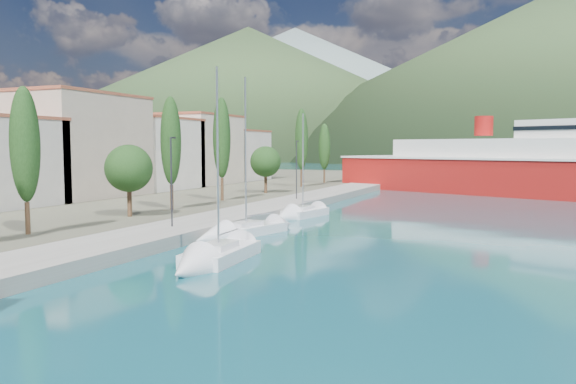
% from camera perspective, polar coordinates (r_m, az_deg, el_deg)
% --- Properties ---
extents(ground, '(1400.00, 1400.00, 0.00)m').
position_cam_1_polar(ground, '(137.35, 17.68, 1.78)').
color(ground, '#14515D').
extents(quay, '(5.00, 88.00, 0.80)m').
position_cam_1_polar(quay, '(48.32, -4.22, -2.29)').
color(quay, gray).
rests_on(quay, ground).
extents(land_strip, '(70.00, 148.00, 0.70)m').
position_cam_1_polar(land_strip, '(80.06, -25.57, -0.04)').
color(land_strip, '#565644').
rests_on(land_strip, ground).
extents(town_buildings, '(9.20, 69.20, 11.30)m').
position_cam_1_polar(town_buildings, '(69.96, -17.00, 3.89)').
color(town_buildings, beige).
rests_on(town_buildings, land_strip).
extents(tree_row, '(3.72, 63.35, 10.77)m').
position_cam_1_polar(tree_row, '(56.23, -7.62, 4.15)').
color(tree_row, '#47301E').
rests_on(tree_row, land_strip).
extents(lamp_posts, '(0.15, 47.11, 6.06)m').
position_cam_1_polar(lamp_posts, '(38.08, -12.34, 1.34)').
color(lamp_posts, '#2D2D33').
rests_on(lamp_posts, quay).
extents(sailboat_near, '(2.94, 8.02, 11.30)m').
position_cam_1_polar(sailboat_near, '(29.31, -8.38, -7.00)').
color(sailboat_near, silver).
rests_on(sailboat_near, ground).
extents(sailboat_mid, '(4.08, 8.49, 11.81)m').
position_cam_1_polar(sailboat_mid, '(38.38, -5.88, -4.25)').
color(sailboat_mid, silver).
rests_on(sailboat_mid, ground).
extents(sailboat_far, '(3.45, 7.06, 9.95)m').
position_cam_1_polar(sailboat_far, '(48.71, 0.66, -2.36)').
color(sailboat_far, silver).
rests_on(sailboat_far, ground).
extents(ferry, '(55.51, 30.19, 10.91)m').
position_cam_1_polar(ferry, '(77.90, 24.38, 2.07)').
color(ferry, '#9F1411').
rests_on(ferry, ground).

